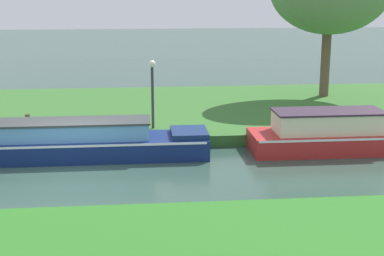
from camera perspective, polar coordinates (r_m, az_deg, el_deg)
ground_plane at (r=17.40m, az=-11.93°, el=-4.12°), size 120.00×120.00×0.00m
riverbank_far at (r=24.08m, az=-10.21°, el=1.49°), size 72.00×10.00×0.40m
navy_barge at (r=18.53m, az=-14.98°, el=-1.33°), size 10.59×1.72×1.97m
red_narrowboat at (r=19.38m, az=14.02°, el=-0.61°), size 5.69×1.84×1.38m
lamp_post at (r=20.04m, az=-4.02°, el=4.35°), size 0.24×0.24×2.44m
mooring_post_near at (r=20.12m, az=-16.20°, el=0.34°), size 0.16×0.16×0.73m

